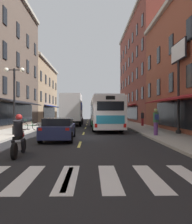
% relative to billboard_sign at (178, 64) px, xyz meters
% --- Properties ---
extents(ground_plane, '(34.80, 80.00, 0.10)m').
position_rel_billboard_sign_xyz_m(ground_plane, '(-7.05, -1.24, -5.33)').
color(ground_plane, black).
extents(lane_centre_dashes, '(0.14, 73.90, 0.01)m').
position_rel_billboard_sign_xyz_m(lane_centre_dashes, '(-7.05, -1.49, -5.27)').
color(lane_centre_dashes, '#DBCC4C').
rests_on(lane_centre_dashes, ground).
extents(crosswalk_near, '(7.10, 2.80, 0.01)m').
position_rel_billboard_sign_xyz_m(crosswalk_near, '(-7.05, -11.24, -5.27)').
color(crosswalk_near, silver).
rests_on(crosswalk_near, ground).
extents(sidewalk_right, '(3.00, 80.00, 0.14)m').
position_rel_billboard_sign_xyz_m(sidewalk_right, '(-1.15, -1.24, -5.21)').
color(sidewalk_right, '#A39E93').
rests_on(sidewalk_right, ground).
extents(billboard_sign, '(0.40, 2.86, 6.76)m').
position_rel_billboard_sign_xyz_m(billboard_sign, '(0.00, 0.00, 0.00)').
color(billboard_sign, black).
rests_on(billboard_sign, sidewalk_right).
extents(transit_bus, '(2.83, 11.87, 3.16)m').
position_rel_billboard_sign_xyz_m(transit_bus, '(-5.11, 6.44, -3.61)').
color(transit_bus, white).
rests_on(transit_bus, ground).
extents(box_truck, '(2.50, 7.08, 3.82)m').
position_rel_billboard_sign_xyz_m(box_truck, '(-8.83, 12.41, -3.33)').
color(box_truck, black).
rests_on(box_truck, ground).
extents(sedan_near, '(2.04, 4.53, 1.40)m').
position_rel_billboard_sign_xyz_m(sedan_near, '(-8.72, 20.72, -4.56)').
color(sedan_near, black).
rests_on(sedan_near, ground).
extents(sedan_mid, '(1.98, 4.73, 1.36)m').
position_rel_billboard_sign_xyz_m(sedan_mid, '(-8.44, -2.69, -4.58)').
color(sedan_mid, navy).
rests_on(sedan_mid, ground).
extents(motorcycle_rider, '(0.62, 2.07, 1.66)m').
position_rel_billboard_sign_xyz_m(motorcycle_rider, '(-9.29, -8.07, -4.57)').
color(motorcycle_rider, black).
rests_on(motorcycle_rider, ground).
extents(bicycle_mid, '(1.68, 0.56, 0.91)m').
position_rel_billboard_sign_xyz_m(bicycle_mid, '(-11.73, 3.35, -4.78)').
color(bicycle_mid, black).
rests_on(bicycle_mid, sidewalk_left).
extents(pedestrian_near, '(0.36, 0.50, 1.82)m').
position_rel_billboard_sign_xyz_m(pedestrian_near, '(-2.02, -1.27, -4.17)').
color(pedestrian_near, '#66387F').
rests_on(pedestrian_near, sidewalk_right).
extents(pedestrian_mid, '(0.36, 0.36, 1.71)m').
position_rel_billboard_sign_xyz_m(pedestrian_mid, '(-0.55, 9.91, -4.26)').
color(pedestrian_mid, maroon).
rests_on(pedestrian_mid, sidewalk_right).
extents(street_lamp_twin, '(1.42, 0.32, 4.70)m').
position_rel_billboard_sign_xyz_m(street_lamp_twin, '(-11.83, -0.62, -2.52)').
color(street_lamp_twin, black).
rests_on(street_lamp_twin, sidewalk_left).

